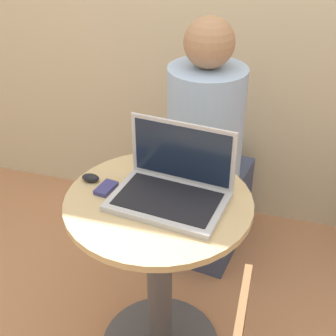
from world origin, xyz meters
TOP-DOWN VIEW (x-y plane):
  - round_table at (0.00, 0.00)m, footprint 0.65×0.65m
  - laptop at (0.04, 0.02)m, footprint 0.41×0.30m
  - cell_phone at (-0.19, 0.00)m, footprint 0.06×0.10m
  - computer_mouse at (-0.27, 0.04)m, footprint 0.07×0.04m
  - person_seated at (0.04, 0.65)m, footprint 0.38×0.55m

SIDE VIEW (x-z plane):
  - round_table at x=0.00m, z-range 0.09..0.87m
  - person_seated at x=0.04m, z-range -0.10..1.15m
  - cell_phone at x=-0.19m, z-range 0.78..0.79m
  - computer_mouse at x=-0.27m, z-range 0.78..0.81m
  - laptop at x=0.04m, z-range 0.70..0.95m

